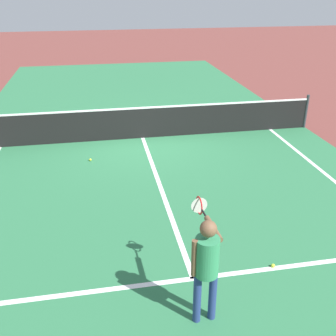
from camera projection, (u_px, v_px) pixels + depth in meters
ground_plane at (143, 138)px, 12.01m from camera, size 60.00×60.00×0.00m
court_surface_inbounds at (143, 138)px, 12.01m from camera, size 10.62×24.40×0.00m
line_service_near at (193, 279)px, 6.31m from camera, size 8.22×0.10×0.01m
line_center_service at (160, 186)px, 9.16m from camera, size 0.10×6.40×0.01m
net at (142, 122)px, 11.80m from camera, size 10.63×0.09×1.07m
player_near at (206, 260)px, 5.17m from camera, size 0.46×1.20×1.62m
tennis_ball_mid_court at (273, 266)px, 6.56m from camera, size 0.07×0.07×0.07m
tennis_ball_near_net at (90, 160)px, 10.45m from camera, size 0.07×0.07×0.07m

